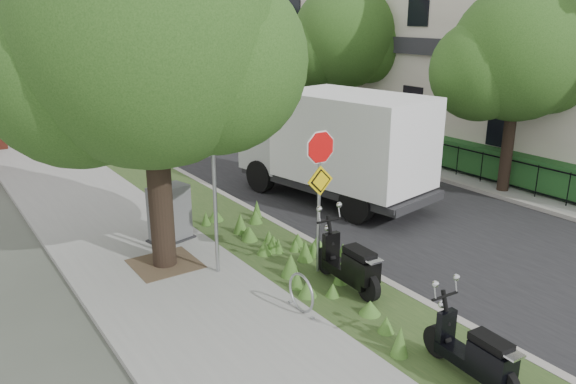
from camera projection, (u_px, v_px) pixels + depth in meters
The scene contains 21 objects.
ground at pixel (384, 270), 12.49m from camera, with size 120.00×120.00×0.00m, color #4C5147.
sidewalk_near at pixel (71, 189), 18.06m from camera, with size 3.50×60.00×0.12m, color gray.
verge at pixel (152, 176), 19.54m from camera, with size 2.00×60.00×0.12m, color #27441D.
kerb_near at pixel (179, 171), 20.07m from camera, with size 0.20×60.00×0.13m, color #9E9991.
road at pixel (262, 159), 21.97m from camera, with size 7.00×60.00×0.01m, color black.
kerb_far at pixel (332, 146), 23.83m from camera, with size 0.20×60.00×0.13m, color #9E9991.
footpath_far at pixel (362, 142), 24.74m from camera, with size 3.20×60.00×0.12m, color gray.
street_tree_main at pixel (144, 48), 11.10m from camera, with size 6.21×5.54×7.66m.
bare_post at pixel (214, 183), 11.54m from camera, with size 0.08×0.08×4.00m.
bike_hoop at pixel (301, 293), 10.41m from camera, with size 0.06×0.78×0.77m.
sign_assembly at pixel (320, 173), 11.49m from camera, with size 0.94×0.08×3.22m.
fence_far at pixel (345, 131), 24.02m from camera, with size 0.04×24.00×1.00m.
hedge_far at pixel (358, 129), 24.40m from camera, with size 1.00×24.00×1.10m, color #1C4F24.
terrace_houses at pixel (421, 44), 25.27m from camera, with size 7.40×26.40×8.20m.
far_tree_a at pixel (515, 60), 16.57m from camera, with size 4.60×4.10×6.22m.
far_tree_b at pixel (342, 42), 22.80m from camera, with size 4.83×4.31×6.56m.
far_tree_c at pixel (244, 44), 29.23m from camera, with size 4.37×3.89×5.93m.
scooter_near at pixel (353, 269), 11.17m from camera, with size 0.47×2.01×0.96m.
scooter_far at pixel (479, 359), 8.34m from camera, with size 0.44×1.81×0.86m.
box_truck at pixel (337, 142), 16.64m from camera, with size 3.45×6.51×2.80m.
utility_cabinet at pixel (170, 214), 13.66m from camera, with size 1.17×0.92×1.38m.
Camera 1 is at (-8.17, -8.20, 5.44)m, focal length 35.00 mm.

